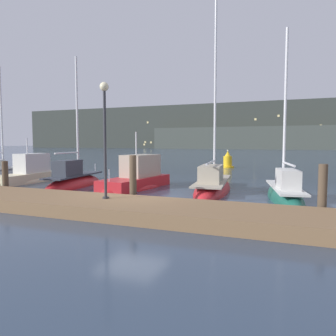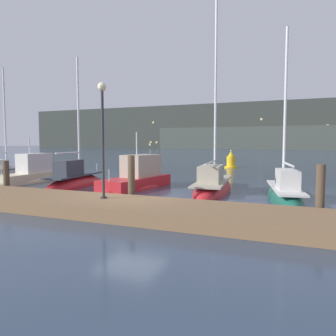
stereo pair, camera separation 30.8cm
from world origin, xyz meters
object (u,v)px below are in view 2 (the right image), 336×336
dock_lamppost (103,122)px  motorboat_berth_2 (30,178)px  sailboat_berth_6 (285,196)px  sailboat_berth_5 (213,188)px  sailboat_berth_3 (75,183)px  channel_buoy (231,161)px  sailboat_berth_1 (2,176)px  motorboat_berth_4 (137,182)px

dock_lamppost → motorboat_berth_2: bearing=149.0°
motorboat_berth_2 → sailboat_berth_6: size_ratio=0.61×
sailboat_berth_5 → dock_lamppost: size_ratio=2.53×
sailboat_berth_5 → dock_lamppost: bearing=-111.5°
sailboat_berth_3 → channel_buoy: sailboat_berth_3 is taller
sailboat_berth_1 → channel_buoy: size_ratio=4.82×
sailboat_berth_5 → channel_buoy: sailboat_berth_5 is taller
motorboat_berth_2 → sailboat_berth_5: size_ratio=0.47×
sailboat_berth_1 → sailboat_berth_6: 18.98m
motorboat_berth_2 → channel_buoy: motorboat_berth_2 is taller
motorboat_berth_2 → channel_buoy: 18.78m
channel_buoy → sailboat_berth_3: bearing=-107.0°
sailboat_berth_1 → sailboat_berth_3: 7.94m
sailboat_berth_1 → sailboat_berth_6: (18.90, -1.68, 0.04)m
motorboat_berth_4 → sailboat_berth_5: size_ratio=0.52×
sailboat_berth_3 → sailboat_berth_1: bearing=167.5°
sailboat_berth_6 → motorboat_berth_2: bearing=177.7°
sailboat_berth_1 → sailboat_berth_5: 15.39m
sailboat_berth_5 → sailboat_berth_3: bearing=-170.3°
sailboat_berth_1 → motorboat_berth_2: (3.78, -1.08, 0.16)m
sailboat_berth_1 → sailboat_berth_3: (7.76, -1.72, 0.06)m
sailboat_berth_1 → sailboat_berth_3: bearing=-12.5°
sailboat_berth_3 → sailboat_berth_5: 7.74m
motorboat_berth_2 → dock_lamppost: size_ratio=1.19×
dock_lamppost → sailboat_berth_1: bearing=153.0°
motorboat_berth_4 → sailboat_berth_5: bearing=6.1°
sailboat_berth_6 → channel_buoy: bearing=109.3°
sailboat_berth_6 → dock_lamppost: (-5.95, -4.91, 3.07)m
channel_buoy → dock_lamppost: 22.04m
motorboat_berth_2 → channel_buoy: (9.18, 16.38, 0.36)m
motorboat_berth_2 → sailboat_berth_3: size_ratio=0.63×
sailboat_berth_3 → dock_lamppost: size_ratio=1.90×
motorboat_berth_2 → channel_buoy: bearing=60.7°
sailboat_berth_5 → sailboat_berth_6: size_ratio=1.30×
sailboat_berth_5 → sailboat_berth_6: (3.52, -1.27, 0.00)m
motorboat_berth_4 → sailboat_berth_6: size_ratio=0.68×
sailboat_berth_1 → sailboat_berth_5: sailboat_berth_5 is taller
motorboat_berth_2 → dock_lamppost: (9.17, -5.51, 2.94)m
sailboat_berth_1 → motorboat_berth_4: bearing=-4.4°
sailboat_berth_1 → channel_buoy: bearing=49.7°
sailboat_berth_1 → sailboat_berth_3: size_ratio=1.08×
motorboat_berth_2 → dock_lamppost: 11.10m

